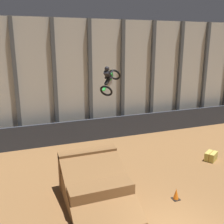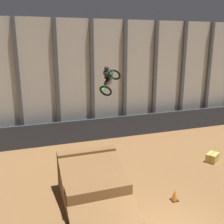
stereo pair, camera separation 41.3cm
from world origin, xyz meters
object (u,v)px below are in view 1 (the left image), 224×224
(rider_bike_solo, at_px, (110,79))
(traffic_cone_arena_edge, at_px, (176,194))
(dirt_ramp, at_px, (94,183))
(traffic_cone_near_ramp, at_px, (95,168))
(hay_bale_trackside, at_px, (211,156))

(rider_bike_solo, bearing_deg, traffic_cone_arena_edge, -18.88)
(dirt_ramp, xyz_separation_m, traffic_cone_near_ramp, (0.73, 2.38, -0.48))
(rider_bike_solo, distance_m, traffic_cone_arena_edge, 6.92)
(dirt_ramp, height_order, hay_bale_trackside, dirt_ramp)
(traffic_cone_near_ramp, bearing_deg, traffic_cone_arena_edge, -53.53)
(rider_bike_solo, relative_size, traffic_cone_near_ramp, 2.95)
(dirt_ramp, xyz_separation_m, hay_bale_trackside, (8.45, 1.36, -0.48))
(hay_bale_trackside, bearing_deg, traffic_cone_arena_edge, -147.36)
(rider_bike_solo, distance_m, traffic_cone_near_ramp, 5.38)
(rider_bike_solo, xyz_separation_m, traffic_cone_arena_edge, (2.07, -3.93, -5.30))
(dirt_ramp, bearing_deg, traffic_cone_arena_edge, -24.16)
(traffic_cone_arena_edge, distance_m, hay_bale_trackside, 5.61)
(dirt_ramp, height_order, traffic_cone_arena_edge, dirt_ramp)
(traffic_cone_near_ramp, relative_size, hay_bale_trackside, 0.54)
(traffic_cone_near_ramp, distance_m, hay_bale_trackside, 7.79)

